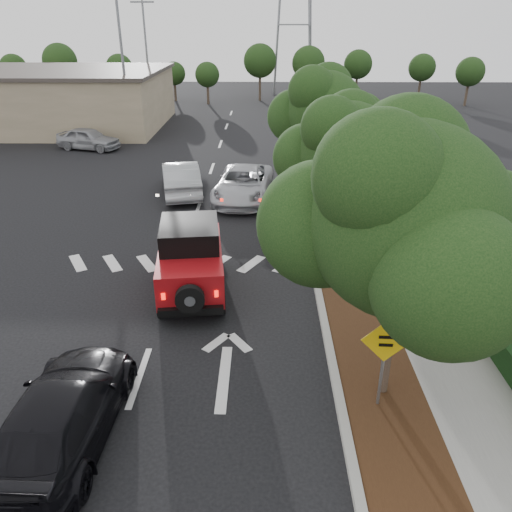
{
  "coord_description": "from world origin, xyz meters",
  "views": [
    {
      "loc": [
        2.9,
        -9.33,
        7.65
      ],
      "look_at": [
        2.71,
        3.0,
        1.75
      ],
      "focal_mm": 35.0,
      "sensor_mm": 36.0,
      "label": 1
    }
  ],
  "objects_px": {
    "red_jeep": "(191,257)",
    "black_suv_oncoming": "(63,412)",
    "silver_suv_ahead": "(243,184)",
    "speed_hump_sign": "(385,351)"
  },
  "relations": [
    {
      "from": "silver_suv_ahead",
      "to": "speed_hump_sign",
      "type": "xyz_separation_m",
      "value": [
        3.42,
        -13.78,
        0.78
      ]
    },
    {
      "from": "silver_suv_ahead",
      "to": "black_suv_oncoming",
      "type": "xyz_separation_m",
      "value": [
        -2.98,
        -14.75,
        -0.04
      ]
    },
    {
      "from": "red_jeep",
      "to": "black_suv_oncoming",
      "type": "distance_m",
      "value": 6.44
    },
    {
      "from": "red_jeep",
      "to": "black_suv_oncoming",
      "type": "relative_size",
      "value": 0.92
    },
    {
      "from": "red_jeep",
      "to": "silver_suv_ahead",
      "type": "relative_size",
      "value": 0.83
    },
    {
      "from": "red_jeep",
      "to": "silver_suv_ahead",
      "type": "distance_m",
      "value": 8.65
    },
    {
      "from": "silver_suv_ahead",
      "to": "speed_hump_sign",
      "type": "distance_m",
      "value": 14.22
    },
    {
      "from": "red_jeep",
      "to": "black_suv_oncoming",
      "type": "xyz_separation_m",
      "value": [
        -1.71,
        -6.19,
        -0.41
      ]
    },
    {
      "from": "black_suv_oncoming",
      "to": "speed_hump_sign",
      "type": "bearing_deg",
      "value": -169.56
    },
    {
      "from": "silver_suv_ahead",
      "to": "black_suv_oncoming",
      "type": "bearing_deg",
      "value": -95.49
    }
  ]
}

